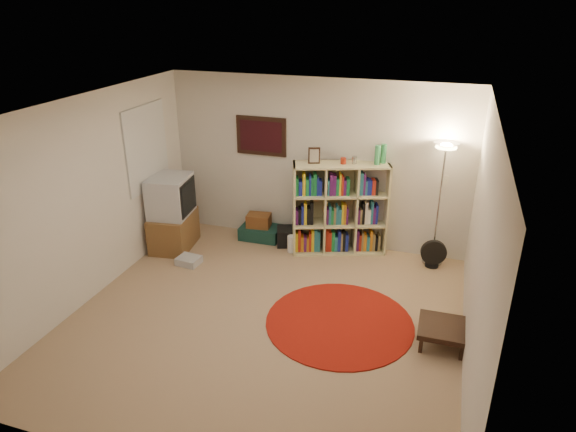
# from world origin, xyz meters

# --- Properties ---
(room) EXTENTS (4.54, 4.54, 2.54)m
(room) POSITION_xyz_m (-0.05, 0.05, 1.26)
(room) COLOR #9B7B5B
(room) RESTS_ON ground
(bookshelf) EXTENTS (1.41, 0.82, 1.63)m
(bookshelf) POSITION_xyz_m (0.41, 2.01, 0.66)
(bookshelf) COLOR #CEC389
(bookshelf) RESTS_ON ground
(floor_lamp) EXTENTS (0.37, 0.37, 1.77)m
(floor_lamp) POSITION_xyz_m (1.80, 2.06, 1.47)
(floor_lamp) COLOR #A0A1A4
(floor_lamp) RESTS_ON ground
(floor_fan) EXTENTS (0.36, 0.22, 0.41)m
(floor_fan) POSITION_xyz_m (1.81, 1.92, 0.21)
(floor_fan) COLOR black
(floor_fan) RESTS_ON ground
(tv_stand) EXTENTS (0.63, 0.84, 1.13)m
(tv_stand) POSITION_xyz_m (-1.95, 1.36, 0.54)
(tv_stand) COLOR brown
(tv_stand) RESTS_ON ground
(dvd_box) EXTENTS (0.34, 0.29, 0.10)m
(dvd_box) POSITION_xyz_m (-1.50, 0.94, 0.05)
(dvd_box) COLOR #BABBC0
(dvd_box) RESTS_ON ground
(suitcase) EXTENTS (0.62, 0.41, 0.20)m
(suitcase) POSITION_xyz_m (-0.82, 2.04, 0.10)
(suitcase) COLOR #12322B
(suitcase) RESTS_ON ground
(wicker_basket) EXTENTS (0.38, 0.29, 0.20)m
(wicker_basket) POSITION_xyz_m (-0.85, 2.04, 0.30)
(wicker_basket) COLOR brown
(wicker_basket) RESTS_ON suitcase
(duffel_bag) EXTENTS (0.46, 0.42, 0.26)m
(duffel_bag) POSITION_xyz_m (-0.32, 1.98, 0.13)
(duffel_bag) COLOR black
(duffel_bag) RESTS_ON ground
(paper_towel) EXTENTS (0.14, 0.14, 0.26)m
(paper_towel) POSITION_xyz_m (-0.22, 1.75, 0.13)
(paper_towel) COLOR white
(paper_towel) RESTS_ON ground
(red_rug) EXTENTS (1.73, 1.73, 0.02)m
(red_rug) POSITION_xyz_m (0.87, 0.19, 0.01)
(red_rug) COLOR maroon
(red_rug) RESTS_ON ground
(side_table) EXTENTS (0.53, 0.53, 0.24)m
(side_table) POSITION_xyz_m (2.02, 0.16, 0.20)
(side_table) COLOR black
(side_table) RESTS_ON ground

